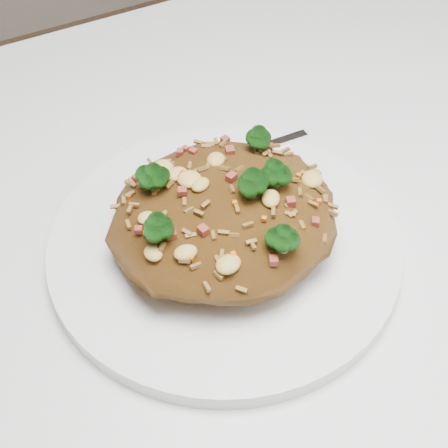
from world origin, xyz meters
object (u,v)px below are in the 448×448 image
at_px(dining_table, 114,400).
at_px(fried_rice, 224,208).
at_px(plate, 224,243).
at_px(fork, 232,157).

height_order(dining_table, fried_rice, fried_rice).
bearing_deg(fried_rice, dining_table, -167.28).
height_order(dining_table, plate, plate).
bearing_deg(plate, fork, 55.64).
bearing_deg(dining_table, fork, 31.21).
bearing_deg(dining_table, plate, 12.80).
bearing_deg(fork, dining_table, -145.59).
relative_size(plate, fork, 1.64).
xyz_separation_m(dining_table, plate, (0.12, 0.03, 0.10)).
bearing_deg(fried_rice, plate, 132.22).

